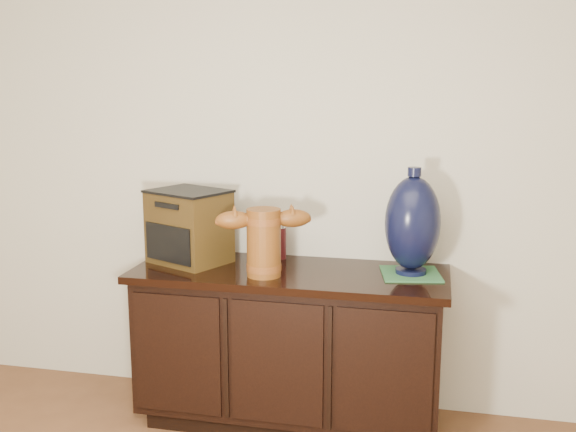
% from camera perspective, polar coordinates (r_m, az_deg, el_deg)
% --- Properties ---
extents(sideboard, '(1.46, 0.56, 0.75)m').
position_cam_1_polar(sideboard, '(3.26, 0.12, -10.87)').
color(sideboard, black).
rests_on(sideboard, ground).
extents(terracotta_vessel, '(0.43, 0.23, 0.31)m').
position_cam_1_polar(terracotta_vessel, '(3.01, -2.07, -1.91)').
color(terracotta_vessel, brown).
rests_on(terracotta_vessel, sideboard).
extents(tv_radio, '(0.44, 0.41, 0.35)m').
position_cam_1_polar(tv_radio, '(3.28, -8.37, -0.88)').
color(tv_radio, '#39280E').
rests_on(tv_radio, sideboard).
extents(green_mat, '(0.30, 0.30, 0.01)m').
position_cam_1_polar(green_mat, '(3.12, 10.35, -4.83)').
color(green_mat, '#2D6437').
rests_on(green_mat, sideboard).
extents(lamp_base, '(0.29, 0.29, 0.48)m').
position_cam_1_polar(lamp_base, '(3.06, 10.50, -0.63)').
color(lamp_base, black).
rests_on(lamp_base, green_mat).
extents(spray_can, '(0.06, 0.06, 0.18)m').
position_cam_1_polar(spray_can, '(3.32, -0.70, -2.11)').
color(spray_can, '#601015').
rests_on(spray_can, sideboard).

